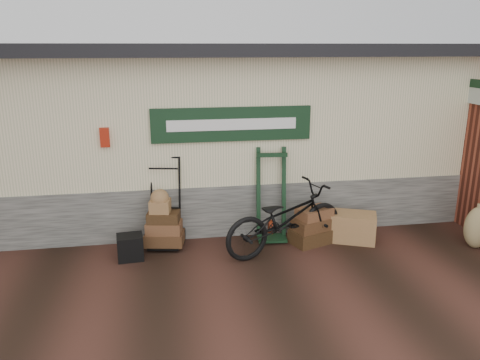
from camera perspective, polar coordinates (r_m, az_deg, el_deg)
name	(u,v)px	position (r m, az deg, el deg)	size (l,w,h in m)	color
ground	(261,259)	(7.31, 2.61, -9.65)	(80.00, 80.00, 0.00)	black
station_building	(233,126)	(9.40, -0.80, 6.56)	(14.40, 4.10, 3.20)	#4C4C47
porter_trolley	(165,202)	(7.68, -9.15, -2.61)	(0.74, 0.55, 1.47)	black
green_barrow	(272,195)	(7.83, 3.87, -1.78)	(0.56, 0.47, 1.55)	black
suitcase_stack	(312,225)	(7.86, 8.81, -5.49)	(0.69, 0.43, 0.61)	#352210
wicker_hamper	(353,227)	(8.11, 13.61, -5.59)	(0.73, 0.48, 0.48)	brown
black_trunk	(130,247)	(7.44, -13.24, -7.97)	(0.39, 0.33, 0.39)	black
bicycle	(285,215)	(7.38, 5.54, -4.32)	(2.10, 0.73, 1.22)	black
burlap_sack_right	(477,227)	(8.48, 26.97, -5.18)	(0.44, 0.37, 0.70)	#90774D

